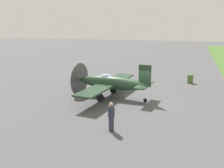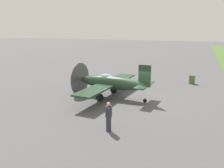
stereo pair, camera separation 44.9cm
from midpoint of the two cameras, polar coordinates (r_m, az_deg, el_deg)
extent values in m
plane|color=#515154|center=(20.04, 6.49, -3.81)|extent=(160.00, 160.00, 0.00)
ellipsoid|color=#233D28|center=(20.29, -0.63, 0.32)|extent=(1.75, 6.21, 1.12)
cube|color=#233D28|center=(20.47, -1.55, 0.05)|extent=(8.76, 2.43, 0.13)
cube|color=#233D28|center=(19.13, 6.97, 1.89)|extent=(0.19, 0.99, 1.71)
cube|color=#233D28|center=(19.29, 6.91, -0.20)|extent=(2.95, 1.11, 0.09)
cone|color=#B7B24C|center=(21.85, -8.48, 1.13)|extent=(0.64, 0.69, 0.58)
cylinder|color=#4C4C51|center=(21.75, -8.08, 1.09)|extent=(2.87, 0.34, 2.88)
ellipsoid|color=#8CB2C6|center=(20.43, -2.01, 1.53)|extent=(0.76, 1.32, 0.63)
cylinder|color=black|center=(19.61, -3.44, -3.20)|extent=(0.26, 0.63, 0.61)
cylinder|color=black|center=(19.49, -3.45, -1.98)|extent=(0.11, 0.11, 0.86)
cylinder|color=black|center=(21.87, -0.25, -1.41)|extent=(0.26, 0.63, 0.61)
cylinder|color=black|center=(21.76, -0.26, -0.31)|extent=(0.11, 0.11, 0.86)
cylinder|color=black|center=(19.60, 7.06, -3.79)|extent=(0.14, 0.30, 0.29)
cylinder|color=#2D3342|center=(14.21, -1.09, -9.25)|extent=(0.30, 0.30, 0.88)
cylinder|color=#2D3342|center=(13.94, -1.10, -6.40)|extent=(0.38, 0.38, 0.62)
sphere|color=tan|center=(13.80, -1.11, -4.74)|extent=(0.23, 0.23, 0.23)
cylinder|color=#2D3342|center=(14.18, -1.23, -6.05)|extent=(0.11, 0.11, 0.59)
cylinder|color=#2D3342|center=(13.69, -0.97, -6.77)|extent=(0.11, 0.11, 0.59)
cylinder|color=#476633|center=(26.86, 17.25, 1.11)|extent=(0.60, 0.60, 0.90)
camera|label=1|loc=(0.22, -90.63, -0.15)|focal=39.37mm
camera|label=2|loc=(0.22, 89.37, 0.15)|focal=39.37mm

